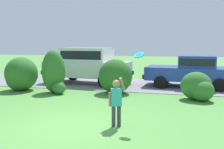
# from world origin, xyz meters

# --- Properties ---
(ground_plane) EXTENTS (80.00, 80.00, 0.00)m
(ground_plane) POSITION_xyz_m (0.00, 0.00, 0.00)
(ground_plane) COLOR #518E42
(driveway_strip) EXTENTS (28.00, 4.40, 0.02)m
(driveway_strip) POSITION_xyz_m (0.00, 7.15, 0.01)
(driveway_strip) COLOR slate
(driveway_strip) RESTS_ON ground
(shrub_near_tree) EXTENTS (1.48, 1.47, 1.53)m
(shrub_near_tree) POSITION_xyz_m (-4.20, 4.24, 0.69)
(shrub_near_tree) COLOR #33702B
(shrub_near_tree) RESTS_ON ground
(shrub_centre_left) EXTENTS (1.19, 1.02, 1.86)m
(shrub_centre_left) POSITION_xyz_m (-2.46, 4.12, 0.87)
(shrub_centre_left) COLOR #33702B
(shrub_centre_left) RESTS_ON ground
(shrub_centre) EXTENTS (1.45, 1.36, 1.47)m
(shrub_centre) POSITION_xyz_m (0.16, 4.68, 0.74)
(shrub_centre) COLOR #286023
(shrub_centre) RESTS_ON ground
(shrub_centre_right) EXTENTS (1.22, 1.20, 1.06)m
(shrub_centre_right) POSITION_xyz_m (3.51, 4.13, 0.49)
(shrub_centre_right) COLOR #33702B
(shrub_centre_right) RESTS_ON ground
(parked_sedan) EXTENTS (4.53, 2.36, 1.56)m
(parked_sedan) POSITION_xyz_m (3.44, 7.10, 0.85)
(parked_sedan) COLOR #28429E
(parked_sedan) RESTS_ON ground
(parked_suv) EXTENTS (4.85, 2.44, 1.92)m
(parked_suv) POSITION_xyz_m (-1.94, 6.90, 1.08)
(parked_suv) COLOR white
(parked_suv) RESTS_ON ground
(child_thrower) EXTENTS (0.38, 0.37, 1.29)m
(child_thrower) POSITION_xyz_m (1.27, 0.28, 0.72)
(child_thrower) COLOR #383842
(child_thrower) RESTS_ON ground
(frisbee) EXTENTS (0.30, 0.26, 0.20)m
(frisbee) POSITION_xyz_m (1.79, 0.55, 1.83)
(frisbee) COLOR #1EB7B2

